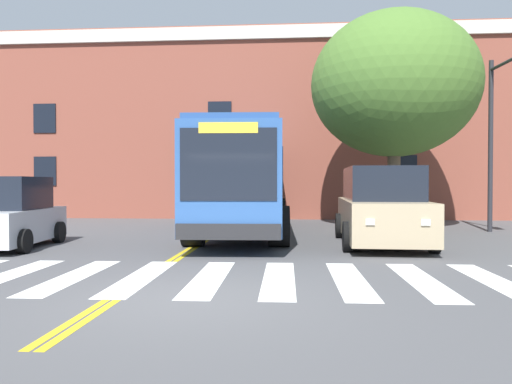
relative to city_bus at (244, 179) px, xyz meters
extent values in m
plane|color=#4C4C4F|center=(0.09, -9.62, -1.83)|extent=(120.00, 120.00, 0.00)
cube|color=white|center=(-3.57, -8.02, -1.82)|extent=(0.62, 3.49, 0.01)
cube|color=white|center=(-2.32, -8.00, -1.82)|extent=(0.62, 3.49, 0.01)
cube|color=white|center=(-1.07, -7.98, -1.82)|extent=(0.62, 3.49, 0.01)
cube|color=white|center=(0.18, -7.96, -1.82)|extent=(0.62, 3.49, 0.01)
cube|color=white|center=(1.42, -7.94, -1.82)|extent=(0.62, 3.49, 0.01)
cube|color=white|center=(2.67, -7.92, -1.82)|extent=(0.62, 3.49, 0.01)
cube|color=white|center=(3.92, -7.90, -1.82)|extent=(0.62, 3.49, 0.01)
cube|color=white|center=(5.17, -7.88, -1.82)|extent=(0.62, 3.49, 0.01)
cube|color=gold|center=(-1.04, 6.03, -1.82)|extent=(0.12, 36.00, 0.01)
cube|color=gold|center=(-0.88, 6.03, -1.82)|extent=(0.12, 36.00, 0.01)
cube|color=#2D5699|center=(0.00, 0.03, -0.03)|extent=(2.86, 11.61, 2.72)
cube|color=black|center=(1.22, 0.08, 0.24)|extent=(0.43, 10.60, 0.98)
cube|color=black|center=(-1.22, -0.02, 0.24)|extent=(0.43, 10.60, 0.98)
cube|color=black|center=(0.22, -5.74, 0.30)|extent=(2.17, 0.11, 1.63)
cube|color=yellow|center=(0.22, -5.75, 1.11)|extent=(1.33, 0.08, 0.24)
cube|color=#232326|center=(0.22, -5.77, -1.21)|extent=(2.37, 0.19, 0.36)
cube|color=#294E89|center=(0.00, 0.03, 1.41)|extent=(2.70, 11.15, 0.16)
cylinder|color=black|center=(1.29, -3.50, -1.28)|extent=(0.60, 1.12, 1.10)
cylinder|color=black|center=(-1.01, -3.59, -1.28)|extent=(0.60, 1.12, 1.10)
cylinder|color=black|center=(1.05, 2.66, -1.28)|extent=(0.60, 1.12, 1.10)
cylinder|color=black|center=(-1.25, 2.58, -1.28)|extent=(0.60, 1.12, 1.10)
cube|color=#B7BABF|center=(-5.81, -4.25, -1.24)|extent=(2.06, 3.75, 0.85)
cube|color=black|center=(-5.81, -4.21, -0.39)|extent=(1.73, 2.12, 0.86)
cylinder|color=black|center=(-4.82, -5.27, -1.53)|extent=(0.28, 0.62, 0.60)
cylinder|color=black|center=(-5.03, -3.05, -1.53)|extent=(0.28, 0.62, 0.60)
cube|color=tan|center=(4.08, -2.82, -1.10)|extent=(2.16, 5.16, 1.03)
cube|color=black|center=(4.08, -2.77, -0.14)|extent=(1.91, 3.21, 0.90)
cube|color=white|center=(4.63, -5.41, -1.00)|extent=(0.20, 0.05, 0.14)
cube|color=white|center=(3.41, -5.38, -1.00)|extent=(0.20, 0.05, 0.14)
cylinder|color=black|center=(5.08, -4.43, -1.45)|extent=(0.24, 0.77, 0.76)
cylinder|color=black|center=(3.00, -4.38, -1.45)|extent=(0.24, 0.77, 0.76)
cylinder|color=black|center=(5.16, -1.27, -1.45)|extent=(0.24, 0.77, 0.76)
cylinder|color=black|center=(3.09, -1.21, -1.45)|extent=(0.24, 0.77, 0.76)
cylinder|color=#28282D|center=(8.49, 1.12, 1.15)|extent=(0.16, 0.16, 5.95)
cylinder|color=brown|center=(5.33, 1.85, -0.30)|extent=(0.46, 0.46, 3.06)
ellipsoid|color=#4C752D|center=(5.33, 1.85, 3.47)|extent=(8.58, 8.58, 5.28)
cube|color=brown|center=(2.44, 10.09, 2.70)|extent=(31.85, 7.41, 9.06)
cube|color=beige|center=(2.44, 6.30, 6.83)|extent=(31.85, 0.16, 0.60)
cube|color=black|center=(-10.30, 6.35, 0.44)|extent=(1.10, 0.06, 1.40)
cube|color=black|center=(-1.80, 6.35, 0.44)|extent=(1.10, 0.06, 1.40)
cube|color=black|center=(6.69, 6.35, 0.44)|extent=(1.10, 0.06, 1.40)
cube|color=black|center=(-10.30, 6.35, 2.98)|extent=(1.10, 0.06, 1.40)
cube|color=black|center=(-1.80, 6.35, 2.98)|extent=(1.10, 0.06, 1.40)
cube|color=black|center=(6.69, 6.35, 2.98)|extent=(1.10, 0.06, 1.40)
camera|label=1|loc=(1.70, -16.80, -0.11)|focal=35.00mm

